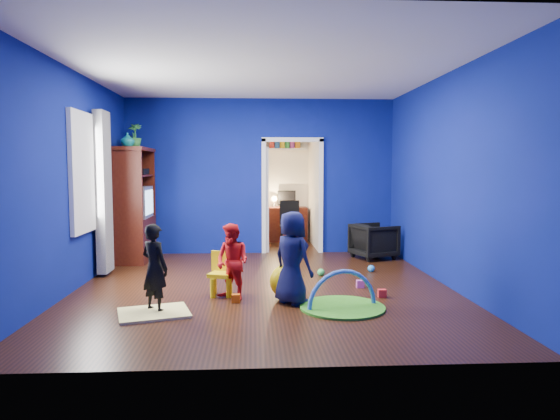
{
  "coord_description": "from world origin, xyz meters",
  "views": [
    {
      "loc": [
        -0.15,
        -6.65,
        1.61
      ],
      "look_at": [
        0.24,
        0.4,
        1.02
      ],
      "focal_mm": 32.0,
      "sensor_mm": 36.0,
      "label": 1
    }
  ],
  "objects": [
    {
      "name": "toy_4",
      "position": [
        1.3,
        -0.1,
        0.05
      ],
      "size": [
        0.1,
        0.08,
        0.1
      ],
      "primitive_type": "cube",
      "color": "#CD4CBA",
      "rests_on": "floor"
    },
    {
      "name": "toy_0",
      "position": [
        1.46,
        -0.61,
        0.05
      ],
      "size": [
        0.1,
        0.08,
        0.1
      ],
      "primitive_type": "cube",
      "color": "red",
      "rests_on": "floor"
    },
    {
      "name": "kid_chair",
      "position": [
        -0.55,
        -0.42,
        0.25
      ],
      "size": [
        0.35,
        0.35,
        0.5
      ],
      "primitive_type": "cube",
      "rotation": [
        0.0,
        0.0,
        -0.33
      ],
      "color": "yellow",
      "rests_on": "floor"
    },
    {
      "name": "desk_lamp",
      "position": [
        0.32,
        4.32,
        0.93
      ],
      "size": [
        0.14,
        0.14,
        0.14
      ],
      "primitive_type": "sphere",
      "color": "#FFD88C",
      "rests_on": "study_desk"
    },
    {
      "name": "wall_right",
      "position": [
        2.5,
        0.0,
        1.45
      ],
      "size": [
        0.02,
        5.5,
        2.9
      ],
      "primitive_type": "cube",
      "color": "navy",
      "rests_on": "floor"
    },
    {
      "name": "play_mat",
      "position": [
        0.88,
        -1.07,
        0.01
      ],
      "size": [
        0.98,
        0.98,
        0.03
      ],
      "primitive_type": "cylinder",
      "color": "green",
      "rests_on": "floor"
    },
    {
      "name": "floor",
      "position": [
        0.0,
        0.0,
        0.0
      ],
      "size": [
        5.0,
        5.5,
        0.01
      ],
      "primitive_type": "cube",
      "color": "black",
      "rests_on": "ground"
    },
    {
      "name": "toy_1",
      "position": [
        1.69,
        0.91,
        0.06
      ],
      "size": [
        0.11,
        0.11,
        0.11
      ],
      "primitive_type": "sphere",
      "color": "#278AE0",
      "rests_on": "floor"
    },
    {
      "name": "alcove",
      "position": [
        0.6,
        3.62,
        1.25
      ],
      "size": [
        1.0,
        1.75,
        2.5
      ],
      "primitive_type": null,
      "color": "silver",
      "rests_on": "floor"
    },
    {
      "name": "tv_armoire",
      "position": [
        -2.22,
        2.1,
        0.98
      ],
      "size": [
        0.58,
        1.14,
        1.96
      ],
      "primitive_type": "cube",
      "color": "#391309",
      "rests_on": "floor"
    },
    {
      "name": "toy_2",
      "position": [
        -0.36,
        -0.76,
        0.05
      ],
      "size": [
        0.1,
        0.08,
        0.1
      ],
      "primitive_type": "cube",
      "color": "#F25E0C",
      "rests_on": "floor"
    },
    {
      "name": "folding_chair",
      "position": [
        0.6,
        3.3,
        0.46
      ],
      "size": [
        0.4,
        0.4,
        0.92
      ],
      "primitive_type": "cube",
      "color": "black",
      "rests_on": "floor"
    },
    {
      "name": "child_black",
      "position": [
        -1.25,
        -1.09,
        0.5
      ],
      "size": [
        0.43,
        0.41,
        1.0
      ],
      "primitive_type": "imported",
      "rotation": [
        0.0,
        0.0,
        2.5
      ],
      "color": "black",
      "rests_on": "floor"
    },
    {
      "name": "toy_arch",
      "position": [
        0.88,
        -1.07,
        0.02
      ],
      "size": [
        0.85,
        0.3,
        0.87
      ],
      "primitive_type": "torus",
      "rotation": [
        1.57,
        0.0,
        0.29
      ],
      "color": "#3F8CD8",
      "rests_on": "floor"
    },
    {
      "name": "armchair",
      "position": [
        2.01,
        2.04,
        0.31
      ],
      "size": [
        0.88,
        0.87,
        0.63
      ],
      "primitive_type": "imported",
      "rotation": [
        0.0,
        0.0,
        1.93
      ],
      "color": "black",
      "rests_on": "floor"
    },
    {
      "name": "ceiling",
      "position": [
        0.0,
        0.0,
        2.9
      ],
      "size": [
        5.0,
        5.5,
        0.01
      ],
      "primitive_type": "cube",
      "color": "white",
      "rests_on": "wall_back"
    },
    {
      "name": "toy_3",
      "position": [
        0.87,
        0.67,
        0.06
      ],
      "size": [
        0.11,
        0.11,
        0.11
      ],
      "primitive_type": "sphere",
      "color": "green",
      "rests_on": "floor"
    },
    {
      "name": "vase",
      "position": [
        -2.22,
        1.8,
        2.08
      ],
      "size": [
        0.28,
        0.28,
        0.24
      ],
      "primitive_type": "imported",
      "rotation": [
        0.0,
        0.0,
        0.32
      ],
      "color": "#0B4F5B",
      "rests_on": "tv_armoire"
    },
    {
      "name": "wall_front",
      "position": [
        0.0,
        -2.75,
        1.45
      ],
      "size": [
        5.0,
        0.02,
        2.9
      ],
      "primitive_type": "cube",
      "color": "navy",
      "rests_on": "floor"
    },
    {
      "name": "hopper_ball",
      "position": [
        0.27,
        -0.58,
        0.21
      ],
      "size": [
        0.42,
        0.42,
        0.42
      ],
      "primitive_type": "sphere",
      "color": "yellow",
      "rests_on": "floor"
    },
    {
      "name": "child_navy",
      "position": [
        0.32,
        -0.83,
        0.55
      ],
      "size": [
        0.62,
        0.64,
        1.1
      ],
      "primitive_type": "imported",
      "rotation": [
        0.0,
        0.0,
        2.3
      ],
      "color": "#0F103A",
      "rests_on": "floor"
    },
    {
      "name": "desk_monitor",
      "position": [
        0.6,
        4.38,
        0.95
      ],
      "size": [
        0.4,
        0.05,
        0.32
      ],
      "primitive_type": "cube",
      "color": "black",
      "rests_on": "study_desk"
    },
    {
      "name": "yellow_blanket",
      "position": [
        -1.25,
        -1.19,
        0.01
      ],
      "size": [
        0.89,
        0.79,
        0.03
      ],
      "primitive_type": "cube",
      "rotation": [
        0.0,
        0.0,
        0.29
      ],
      "color": "#F2E07A",
      "rests_on": "floor"
    },
    {
      "name": "book_shelf",
      "position": [
        0.6,
        4.37,
        2.02
      ],
      "size": [
        0.88,
        0.24,
        0.04
      ],
      "primitive_type": "cube",
      "color": "white",
      "rests_on": "study_desk"
    },
    {
      "name": "toddler_red",
      "position": [
        -0.4,
        -0.62,
        0.47
      ],
      "size": [
        0.58,
        0.56,
        0.94
      ],
      "primitive_type": "imported",
      "rotation": [
        0.0,
        0.0,
        -0.66
      ],
      "color": "red",
      "rests_on": "floor"
    },
    {
      "name": "wall_back",
      "position": [
        0.0,
        2.75,
        1.45
      ],
      "size": [
        5.0,
        0.02,
        2.9
      ],
      "primitive_type": "cube",
      "color": "navy",
      "rests_on": "floor"
    },
    {
      "name": "window_left",
      "position": [
        -2.48,
        0.35,
        1.55
      ],
      "size": [
        0.03,
        0.95,
        1.55
      ],
      "primitive_type": "cube",
      "color": "white",
      "rests_on": "wall_left"
    },
    {
      "name": "potted_plant",
      "position": [
        -2.22,
        2.32,
        2.18
      ],
      "size": [
        0.26,
        0.26,
        0.43
      ],
      "primitive_type": "imported",
      "rotation": [
        0.0,
        0.0,
        -0.07
      ],
      "color": "#318836",
      "rests_on": "tv_armoire"
    },
    {
      "name": "curtain",
      "position": [
        -2.37,
        0.9,
        1.25
      ],
      "size": [
        0.14,
        0.42,
        2.4
      ],
      "primitive_type": "cube",
      "color": "slate",
      "rests_on": "floor"
    },
    {
      "name": "study_desk",
      "position": [
        0.6,
        4.26,
        0.38
      ],
      "size": [
        0.88,
        0.44,
        0.75
      ],
      "primitive_type": "cube",
      "color": "#3D140A",
      "rests_on": "floor"
    },
    {
      "name": "wall_left",
      "position": [
        -2.5,
        0.0,
        1.45
      ],
      "size": [
        0.02,
        5.5,
        2.9
      ],
      "primitive_type": "cube",
      "color": "navy",
      "rests_on": "floor"
    },
    {
      "name": "doorway",
      "position": [
        0.6,
        2.75,
        1.05
      ],
      "size": [
        1.16,
        0.1,
        2.1
      ],
      "primitive_type": "cube",
      "color": "white",
      "rests_on": "floor"
    },
    {
      "name": "crt_tv",
      "position": [
        -2.18,
        2.1,
        1.02
      ],
      "size": [
        0.46,
        0.7,
        0.54
      ],
      "primitive_type": "cube",
      "color": "silver",
      "rests_on": "tv_armoire"
    }
  ]
}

